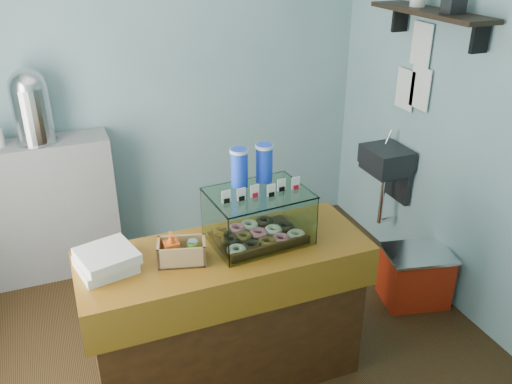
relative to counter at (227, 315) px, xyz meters
name	(u,v)px	position (x,y,z in m)	size (l,w,h in m)	color
ground	(216,347)	(0.00, 0.25, -0.46)	(3.50, 3.50, 0.00)	black
room_shell	(210,94)	(0.03, 0.26, 1.25)	(3.54, 3.04, 2.82)	#6E98A0
counter	(227,315)	(0.00, 0.00, 0.00)	(1.60, 0.60, 0.90)	#46230D
back_shelf	(49,210)	(-0.90, 1.57, 0.09)	(1.00, 0.32, 1.10)	gray
display_case	(256,211)	(0.21, 0.07, 0.61)	(0.57, 0.44, 0.51)	black
condiment_crate	(180,251)	(-0.25, -0.02, 0.51)	(0.28, 0.21, 0.18)	tan
pastry_boxes	(106,260)	(-0.63, 0.05, 0.50)	(0.34, 0.33, 0.11)	silver
coffee_urn	(31,105)	(-0.89, 1.57, 0.92)	(0.29, 0.29, 0.53)	silver
red_cooler	(415,276)	(1.51, 0.21, -0.25)	(0.54, 0.45, 0.41)	red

